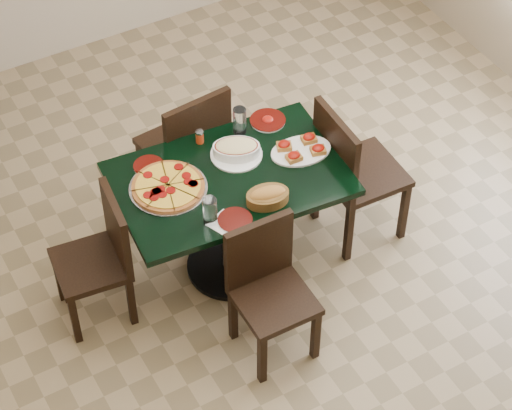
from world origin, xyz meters
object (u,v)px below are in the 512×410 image
bruschetta_platter (301,149)px  chair_near (268,283)px  chair_far (189,145)px  chair_left (102,253)px  main_table (230,200)px  lasagna_casserole (236,149)px  bread_basket (268,196)px  chair_right (350,168)px  pepperoni_pizza (168,187)px

bruschetta_platter → chair_near: bearing=-126.1°
chair_far → chair_left: (-0.77, -0.47, -0.07)m
main_table → lasagna_casserole: (0.11, 0.12, 0.23)m
bread_basket → bruschetta_platter: 0.42m
bread_basket → chair_far: bearing=105.9°
chair_far → bruschetta_platter: (0.41, -0.58, 0.25)m
chair_right → lasagna_casserole: chair_right is taller
bruschetta_platter → chair_right: bearing=-2.8°
pepperoni_pizza → bruschetta_platter: (0.76, -0.10, 0.01)m
main_table → bruschetta_platter: size_ratio=3.47×
main_table → bruschetta_platter: bearing=1.4°
pepperoni_pizza → lasagna_casserole: (0.44, 0.05, 0.03)m
chair_near → bruschetta_platter: chair_near is taller
chair_right → bread_basket: chair_right is taller
chair_near → chair_right: 0.93m
chair_near → pepperoni_pizza: chair_near is taller
chair_near → pepperoni_pizza: bearing=113.6°
chair_left → bread_basket: size_ratio=3.18×
chair_right → pepperoni_pizza: 1.10m
main_table → chair_far: bearing=92.3°
main_table → chair_right: 0.74m
chair_far → bread_basket: 0.86m
chair_left → bruschetta_platter: (1.17, -0.11, 0.32)m
chair_left → lasagna_casserole: lasagna_casserole is taller
main_table → lasagna_casserole: 0.28m
bread_basket → pepperoni_pizza: bearing=152.4°
lasagna_casserole → main_table: bearing=-105.4°
main_table → chair_left: 0.75m
main_table → chair_left: (-0.74, 0.08, -0.11)m
chair_right → main_table: bearing=85.4°
chair_near → lasagna_casserole: bearing=75.5°
chair_near → bread_basket: (0.15, 0.27, 0.33)m
chair_far → lasagna_casserole: chair_far is taller
chair_far → bread_basket: bearing=88.1°
chair_left → bruschetta_platter: size_ratio=2.18×
main_table → pepperoni_pizza: 0.39m
chair_far → lasagna_casserole: bearing=95.4°
chair_near → chair_left: bearing=137.8°
chair_near → pepperoni_pizza: size_ratio=1.97×
lasagna_casserole → bread_basket: bread_basket is taller
chair_right → bread_basket: (-0.65, -0.18, 0.26)m
chair_far → pepperoni_pizza: size_ratio=2.22×
pepperoni_pizza → chair_near: bearing=-67.2°
main_table → chair_near: (-0.07, -0.54, -0.11)m
chair_near → main_table: bearing=83.3°
chair_right → bruschetta_platter: (-0.30, 0.06, 0.24)m
chair_near → pepperoni_pizza: 0.73m
bread_basket → chair_left: bearing=168.8°
pepperoni_pizza → main_table: bearing=-12.6°
chair_far → chair_left: bearing=25.6°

